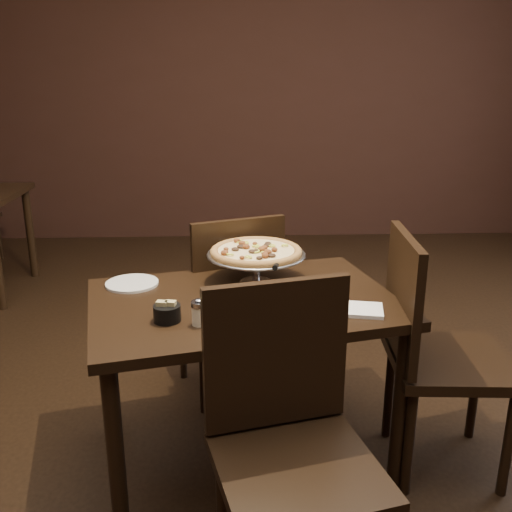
{
  "coord_description": "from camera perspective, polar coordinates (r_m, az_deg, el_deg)",
  "views": [
    {
      "loc": [
        -0.04,
        -2.05,
        1.56
      ],
      "look_at": [
        0.04,
        0.05,
        0.89
      ],
      "focal_mm": 40.0,
      "sensor_mm": 36.0,
      "label": 1
    }
  ],
  "objects": [
    {
      "name": "dining_table",
      "position": [
        2.25,
        -1.23,
        -6.55
      ],
      "size": [
        1.31,
        1.02,
        0.73
      ],
      "rotation": [
        0.0,
        0.0,
        0.23
      ],
      "color": "black",
      "rests_on": "ground"
    },
    {
      "name": "pizza_stand",
      "position": [
        2.33,
        0.01,
        0.4
      ],
      "size": [
        0.41,
        0.41,
        0.17
      ],
      "color": "#B2B2B9",
      "rests_on": "dining_table"
    },
    {
      "name": "chair_far",
      "position": [
        2.77,
        -2.61,
        -4.37
      ],
      "size": [
        0.57,
        0.57,
        0.95
      ],
      "rotation": [
        0.0,
        0.0,
        3.5
      ],
      "color": "black",
      "rests_on": "ground"
    },
    {
      "name": "pepper_flake_shaker",
      "position": [
        2.05,
        -3.57,
        -4.84
      ],
      "size": [
        0.06,
        0.06,
        0.1
      ],
      "color": "maroon",
      "rests_on": "dining_table"
    },
    {
      "name": "packet_caddy",
      "position": [
        2.04,
        -8.9,
        -5.6
      ],
      "size": [
        0.1,
        0.1,
        0.08
      ],
      "rotation": [
        0.0,
        0.0,
        -0.19
      ],
      "color": "black",
      "rests_on": "dining_table"
    },
    {
      "name": "chair_near",
      "position": [
        1.78,
        3.33,
        -17.48
      ],
      "size": [
        0.55,
        0.55,
        0.98
      ],
      "rotation": [
        0.0,
        0.0,
        0.25
      ],
      "color": "black",
      "rests_on": "ground"
    },
    {
      "name": "napkin_stack",
      "position": [
        2.13,
        10.78,
        -5.32
      ],
      "size": [
        0.16,
        0.16,
        0.01
      ],
      "primitive_type": "cube",
      "rotation": [
        0.0,
        0.0,
        -0.19
      ],
      "color": "white",
      "rests_on": "dining_table"
    },
    {
      "name": "plate_near",
      "position": [
        1.94,
        0.84,
        -7.45
      ],
      "size": [
        0.24,
        0.24,
        0.01
      ],
      "primitive_type": "cylinder",
      "color": "silver",
      "rests_on": "dining_table"
    },
    {
      "name": "room",
      "position": [
        2.09,
        0.62,
        13.4
      ],
      "size": [
        6.04,
        7.04,
        2.84
      ],
      "color": "black",
      "rests_on": "ground"
    },
    {
      "name": "serving_spatula",
      "position": [
        2.2,
        2.16,
        -0.77
      ],
      "size": [
        0.15,
        0.15,
        0.03
      ],
      "rotation": [
        0.0,
        0.0,
        -0.22
      ],
      "color": "#B2B2B9",
      "rests_on": "pizza_stand"
    },
    {
      "name": "chair_side",
      "position": [
        2.37,
        17.19,
        -8.56
      ],
      "size": [
        0.49,
        0.49,
        0.99
      ],
      "rotation": [
        0.0,
        0.0,
        1.51
      ],
      "color": "black",
      "rests_on": "ground"
    },
    {
      "name": "parmesan_shaker",
      "position": [
        1.99,
        -5.7,
        -5.63
      ],
      "size": [
        0.06,
        0.06,
        0.1
      ],
      "color": "beige",
      "rests_on": "dining_table"
    },
    {
      "name": "plate_left",
      "position": [
        2.41,
        -12.29,
        -2.69
      ],
      "size": [
        0.22,
        0.22,
        0.01
      ],
      "primitive_type": "cylinder",
      "color": "silver",
      "rests_on": "dining_table"
    }
  ]
}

